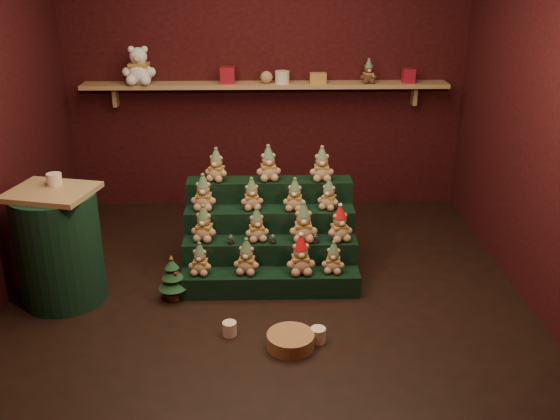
{
  "coord_description": "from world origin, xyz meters",
  "views": [
    {
      "loc": [
        0.0,
        -4.28,
        2.48
      ],
      "look_at": [
        0.11,
        0.25,
        0.63
      ],
      "focal_mm": 40.0,
      "sensor_mm": 36.0,
      "label": 1
    }
  ],
  "objects_px": {
    "snow_globe_b": "(273,239)",
    "mug_right": "(318,335)",
    "riser_tier_front": "(270,283)",
    "snow_globe_c": "(316,238)",
    "wicker_basket": "(290,341)",
    "brown_bear": "(368,71)",
    "white_bear": "(139,60)",
    "mini_christmas_tree": "(172,278)",
    "side_table": "(59,246)",
    "snow_globe_a": "(231,239)",
    "mug_left": "(230,329)"
  },
  "relations": [
    {
      "from": "brown_bear",
      "to": "mini_christmas_tree",
      "type": "bearing_deg",
      "value": -137.47
    },
    {
      "from": "snow_globe_c",
      "to": "wicker_basket",
      "type": "bearing_deg",
      "value": -104.42
    },
    {
      "from": "snow_globe_a",
      "to": "snow_globe_c",
      "type": "xyz_separation_m",
      "value": [
        0.67,
        -0.0,
        0.0
      ]
    },
    {
      "from": "snow_globe_a",
      "to": "snow_globe_c",
      "type": "distance_m",
      "value": 0.67
    },
    {
      "from": "snow_globe_b",
      "to": "side_table",
      "type": "relative_size",
      "value": 0.08
    },
    {
      "from": "mini_christmas_tree",
      "to": "brown_bear",
      "type": "xyz_separation_m",
      "value": [
        1.74,
        1.86,
        1.25
      ]
    },
    {
      "from": "riser_tier_front",
      "to": "wicker_basket",
      "type": "xyz_separation_m",
      "value": [
        0.13,
        -0.74,
        -0.04
      ]
    },
    {
      "from": "mug_left",
      "to": "mug_right",
      "type": "relative_size",
      "value": 0.94
    },
    {
      "from": "snow_globe_a",
      "to": "mug_left",
      "type": "bearing_deg",
      "value": -88.62
    },
    {
      "from": "white_bear",
      "to": "brown_bear",
      "type": "relative_size",
      "value": 2.0
    },
    {
      "from": "mug_right",
      "to": "wicker_basket",
      "type": "height_order",
      "value": "mug_right"
    },
    {
      "from": "riser_tier_front",
      "to": "snow_globe_c",
      "type": "xyz_separation_m",
      "value": [
        0.36,
        0.16,
        0.31
      ]
    },
    {
      "from": "wicker_basket",
      "to": "white_bear",
      "type": "distance_m",
      "value": 3.25
    },
    {
      "from": "riser_tier_front",
      "to": "snow_globe_c",
      "type": "relative_size",
      "value": 17.24
    },
    {
      "from": "snow_globe_b",
      "to": "mug_right",
      "type": "relative_size",
      "value": 0.71
    },
    {
      "from": "riser_tier_front",
      "to": "mini_christmas_tree",
      "type": "height_order",
      "value": "mini_christmas_tree"
    },
    {
      "from": "white_bear",
      "to": "brown_bear",
      "type": "xyz_separation_m",
      "value": [
        2.23,
        0.0,
        -0.11
      ]
    },
    {
      "from": "side_table",
      "to": "white_bear",
      "type": "bearing_deg",
      "value": 92.71
    },
    {
      "from": "side_table",
      "to": "mug_left",
      "type": "distance_m",
      "value": 1.47
    },
    {
      "from": "snow_globe_a",
      "to": "brown_bear",
      "type": "distance_m",
      "value": 2.32
    },
    {
      "from": "wicker_basket",
      "to": "brown_bear",
      "type": "bearing_deg",
      "value": 71.42
    },
    {
      "from": "snow_globe_a",
      "to": "mug_right",
      "type": "relative_size",
      "value": 0.73
    },
    {
      "from": "mini_christmas_tree",
      "to": "side_table",
      "type": "bearing_deg",
      "value": 177.89
    },
    {
      "from": "wicker_basket",
      "to": "white_bear",
      "type": "xyz_separation_m",
      "value": [
        -1.37,
        2.53,
        1.5
      ]
    },
    {
      "from": "snow_globe_c",
      "to": "mug_left",
      "type": "bearing_deg",
      "value": -131.38
    },
    {
      "from": "snow_globe_b",
      "to": "white_bear",
      "type": "relative_size",
      "value": 0.17
    },
    {
      "from": "snow_globe_b",
      "to": "white_bear",
      "type": "height_order",
      "value": "white_bear"
    },
    {
      "from": "riser_tier_front",
      "to": "mug_right",
      "type": "height_order",
      "value": "riser_tier_front"
    },
    {
      "from": "snow_globe_a",
      "to": "mug_left",
      "type": "height_order",
      "value": "snow_globe_a"
    },
    {
      "from": "snow_globe_b",
      "to": "snow_globe_c",
      "type": "bearing_deg",
      "value": -0.0
    },
    {
      "from": "snow_globe_b",
      "to": "snow_globe_c",
      "type": "distance_m",
      "value": 0.34
    },
    {
      "from": "mug_right",
      "to": "brown_bear",
      "type": "bearing_deg",
      "value": 75.08
    },
    {
      "from": "snow_globe_b",
      "to": "white_bear",
      "type": "xyz_separation_m",
      "value": [
        -1.27,
        1.63,
        1.15
      ]
    },
    {
      "from": "white_bear",
      "to": "riser_tier_front",
      "type": "bearing_deg",
      "value": -54.76
    },
    {
      "from": "mug_right",
      "to": "wicker_basket",
      "type": "xyz_separation_m",
      "value": [
        -0.19,
        -0.06,
        -0.0
      ]
    },
    {
      "from": "snow_globe_b",
      "to": "mug_left",
      "type": "height_order",
      "value": "snow_globe_b"
    },
    {
      "from": "mini_christmas_tree",
      "to": "mug_right",
      "type": "relative_size",
      "value": 3.56
    },
    {
      "from": "riser_tier_front",
      "to": "brown_bear",
      "type": "distance_m",
      "value": 2.44
    },
    {
      "from": "snow_globe_a",
      "to": "snow_globe_b",
      "type": "distance_m",
      "value": 0.33
    },
    {
      "from": "riser_tier_front",
      "to": "white_bear",
      "type": "bearing_deg",
      "value": 124.8
    },
    {
      "from": "snow_globe_c",
      "to": "brown_bear",
      "type": "bearing_deg",
      "value": 69.2
    },
    {
      "from": "mug_right",
      "to": "snow_globe_a",
      "type": "bearing_deg",
      "value": 126.92
    },
    {
      "from": "riser_tier_front",
      "to": "white_bear",
      "type": "height_order",
      "value": "white_bear"
    },
    {
      "from": "snow_globe_c",
      "to": "wicker_basket",
      "type": "xyz_separation_m",
      "value": [
        -0.23,
        -0.9,
        -0.35
      ]
    },
    {
      "from": "riser_tier_front",
      "to": "snow_globe_b",
      "type": "relative_size",
      "value": 18.44
    },
    {
      "from": "mug_left",
      "to": "snow_globe_b",
      "type": "bearing_deg",
      "value": 66.95
    },
    {
      "from": "white_bear",
      "to": "mug_left",
      "type": "bearing_deg",
      "value": -67.71
    },
    {
      "from": "riser_tier_front",
      "to": "mug_left",
      "type": "distance_m",
      "value": 0.65
    },
    {
      "from": "mug_right",
      "to": "white_bear",
      "type": "bearing_deg",
      "value": 122.36
    },
    {
      "from": "brown_bear",
      "to": "snow_globe_b",
      "type": "bearing_deg",
      "value": -124.93
    }
  ]
}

